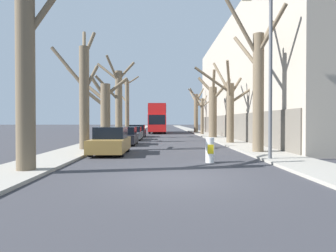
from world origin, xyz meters
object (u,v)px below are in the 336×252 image
street_tree_right_3 (202,112)px  street_tree_right_0 (258,83)px  street_tree_left_3 (118,99)px  parked_car_2 (133,134)px  street_tree_right_4 (196,110)px  street_tree_left_4 (127,105)px  street_tree_right_1 (229,105)px  lamp_post (268,68)px  street_tree_right_2 (213,108)px  traffic_bollard (210,150)px  street_tree_left_1 (83,92)px  parked_car_3 (137,131)px  street_tree_left_0 (27,59)px  parked_car_0 (111,141)px  street_tree_left_2 (105,109)px  parked_car_1 (125,136)px  double_decker_bus (157,117)px

street_tree_right_3 → street_tree_right_0: bearing=-89.8°
street_tree_left_3 → parked_car_2: street_tree_left_3 is taller
street_tree_right_4 → street_tree_right_3: bearing=-90.7°
street_tree_left_4 → street_tree_right_1: bearing=-59.5°
street_tree_left_4 → lamp_post: 29.41m
street_tree_right_2 → traffic_bollard: 19.25m
street_tree_left_1 → parked_car_3: (1.98, 16.37, -2.98)m
street_tree_left_4 → parked_car_2: (1.95, -11.89, -3.43)m
street_tree_right_2 → parked_car_2: street_tree_right_2 is taller
street_tree_left_4 → street_tree_right_3: bearing=-9.2°
parked_car_2 → traffic_bollard: bearing=-73.0°
street_tree_left_0 → parked_car_0: 7.12m
street_tree_left_0 → street_tree_left_2: bearing=90.5°
street_tree_left_2 → lamp_post: lamp_post is taller
street_tree_right_3 → street_tree_left_4: bearing=170.8°
street_tree_right_2 → street_tree_left_2: bearing=-150.6°
street_tree_left_0 → street_tree_left_3: bearing=90.1°
street_tree_left_2 → street_tree_right_3: street_tree_right_3 is taller
street_tree_left_1 → traffic_bollard: 9.37m
street_tree_right_4 → parked_car_1: size_ratio=1.75×
street_tree_left_2 → street_tree_right_2: street_tree_right_2 is taller
street_tree_right_0 → parked_car_2: 15.53m
street_tree_left_1 → double_decker_bus: size_ratio=0.69×
street_tree_right_1 → street_tree_right_4: 22.95m
parked_car_2 → lamp_post: size_ratio=0.58×
street_tree_left_4 → parked_car_1: 18.53m
lamp_post → street_tree_left_2: bearing=128.3°
street_tree_left_1 → parked_car_3: 16.75m
street_tree_left_3 → street_tree_left_4: (0.03, 8.37, -0.18)m
street_tree_right_2 → street_tree_left_4: bearing=137.5°
street_tree_left_1 → street_tree_left_2: (-0.12, 7.43, -0.75)m
street_tree_right_0 → double_decker_bus: size_ratio=0.78×
parked_car_0 → street_tree_left_4: bearing=94.5°
street_tree_right_3 → street_tree_right_1: bearing=-89.7°
street_tree_right_4 → lamp_post: (-0.58, -33.31, 0.73)m
street_tree_left_3 → parked_car_2: bearing=-60.8°
street_tree_left_1 → parked_car_1: 5.88m
street_tree_right_0 → street_tree_right_1: 7.23m
street_tree_right_0 → lamp_post: (-0.55, -3.19, 0.23)m
street_tree_right_0 → parked_car_1: street_tree_right_0 is taller
street_tree_right_2 → parked_car_3: street_tree_right_2 is taller
lamp_post → street_tree_left_3: bearing=116.6°
street_tree_right_4 → parked_car_3: 14.83m
street_tree_left_4 → traffic_bollard: bearing=-76.2°
parked_car_3 → street_tree_left_0: bearing=-94.6°
street_tree_right_0 → traffic_bollard: 6.00m
traffic_bollard → parked_car_0: bearing=144.3°
street_tree_left_1 → street_tree_right_0: street_tree_right_0 is taller
street_tree_left_3 → double_decker_bus: (4.18, 13.85, -1.75)m
parked_car_0 → parked_car_1: 6.51m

